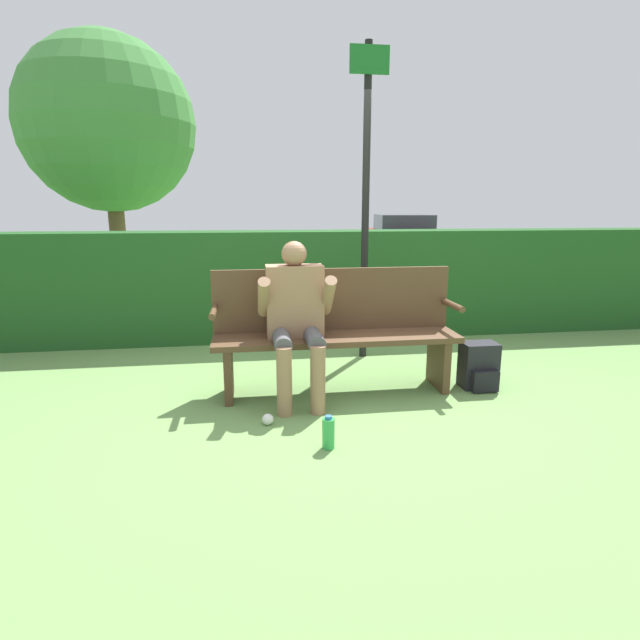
% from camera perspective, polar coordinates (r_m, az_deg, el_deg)
% --- Properties ---
extents(ground_plane, '(40.00, 40.00, 0.00)m').
position_cam_1_polar(ground_plane, '(4.11, 1.89, -8.20)').
color(ground_plane, '#668E4C').
extents(hedge_back, '(12.00, 0.56, 1.21)m').
position_cam_1_polar(hedge_back, '(5.73, -1.29, 4.11)').
color(hedge_back, '#1E4C1E').
rests_on(hedge_back, ground).
extents(park_bench, '(1.95, 0.43, 0.99)m').
position_cam_1_polar(park_bench, '(4.02, 1.77, -1.04)').
color(park_bench, '#513823').
rests_on(park_bench, ground).
extents(person_seated, '(0.57, 0.61, 1.22)m').
position_cam_1_polar(person_seated, '(3.81, -2.76, 0.85)').
color(person_seated, '#997051').
rests_on(person_seated, ground).
extents(backpack, '(0.29, 0.27, 0.38)m').
position_cam_1_polar(backpack, '(4.35, 17.73, -5.09)').
color(backpack, black).
rests_on(backpack, ground).
extents(water_bottle, '(0.08, 0.08, 0.21)m').
position_cam_1_polar(water_bottle, '(3.17, 0.97, -12.78)').
color(water_bottle, green).
rests_on(water_bottle, ground).
extents(signpost, '(0.36, 0.09, 2.91)m').
position_cam_1_polar(signpost, '(4.85, 5.28, 14.49)').
color(signpost, black).
rests_on(signpost, ground).
extents(parked_car, '(2.15, 4.35, 1.26)m').
position_cam_1_polar(parked_car, '(14.44, 9.40, 9.22)').
color(parked_car, maroon).
rests_on(parked_car, ground).
extents(tree, '(2.54, 2.54, 3.93)m').
position_cam_1_polar(tree, '(8.53, -23.04, 19.78)').
color(tree, brown).
rests_on(tree, ground).
extents(litter_crumple, '(0.08, 0.08, 0.08)m').
position_cam_1_polar(litter_crumple, '(3.53, -5.99, -11.22)').
color(litter_crumple, silver).
rests_on(litter_crumple, ground).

